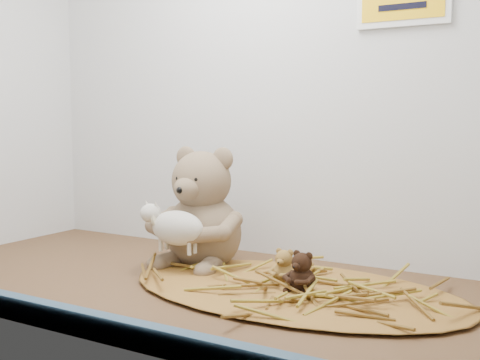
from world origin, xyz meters
The scene contains 7 objects.
alcove_shell centered at (0.00, 9.00, 45.00)cm, with size 120.40×60.20×90.40cm.
front_rail centered at (0.00, -28.80, 1.80)cm, with size 119.28×2.20×3.60cm, color #355167.
straw_bed centered at (18.67, 4.94, 0.61)cm, with size 63.10×36.64×1.22cm, color brown.
main_teddy centered at (-5.72, 13.07, 12.42)cm, with size 20.02×21.14×24.83cm, color #877053, non-canonical shape.
toy_lamb centered at (-5.72, 4.17, 9.43)cm, with size 14.73×8.99×9.51cm, color beige, non-canonical shape.
mini_teddy_tan centered at (16.21, 6.45, 4.44)cm, with size 5.19×5.48×6.44cm, color #986531, non-canonical shape.
mini_teddy_brown centered at (21.12, 3.42, 4.79)cm, with size 5.76×6.08×7.14cm, color black, non-canonical shape.
Camera 1 is at (62.74, -88.88, 30.67)cm, focal length 45.00 mm.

